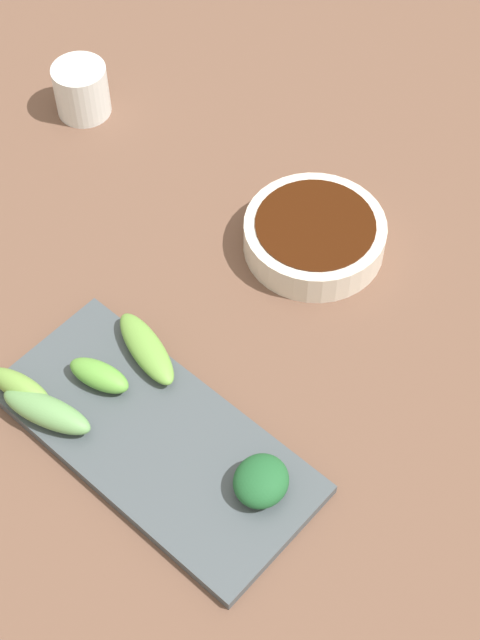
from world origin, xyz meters
TOP-DOWN VIEW (x-y plane):
  - tabletop at (0.00, 0.00)m, footprint 2.10×2.10m
  - sauce_bowl at (-0.17, -0.03)m, footprint 0.15×0.15m
  - serving_plate at (0.10, 0.01)m, footprint 0.14×0.31m
  - broccoli_leafy_0 at (0.08, 0.12)m, footprint 0.06×0.06m
  - broccoli_stalk_1 at (0.05, -0.05)m, footprint 0.06×0.10m
  - broccoli_stalk_2 at (0.15, -0.11)m, footprint 0.04×0.07m
  - broccoli_stalk_3 at (0.15, -0.07)m, footprint 0.05×0.10m
  - broccoli_stalk_4 at (0.10, -0.07)m, footprint 0.04×0.07m
  - tea_cup at (-0.16, -0.36)m, footprint 0.06×0.06m

SIDE VIEW (x-z plane):
  - tabletop at x=0.00m, z-range 0.00..0.02m
  - serving_plate at x=0.10m, z-range 0.02..0.03m
  - sauce_bowl at x=-0.17m, z-range 0.02..0.06m
  - broccoli_stalk_1 at x=0.05m, z-range 0.03..0.05m
  - broccoli_stalk_4 at x=0.10m, z-range 0.03..0.05m
  - broccoli_stalk_2 at x=0.15m, z-range 0.03..0.06m
  - broccoli_stalk_3 at x=0.15m, z-range 0.03..0.06m
  - broccoli_leafy_0 at x=0.08m, z-range 0.03..0.06m
  - tea_cup at x=-0.16m, z-range 0.02..0.08m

